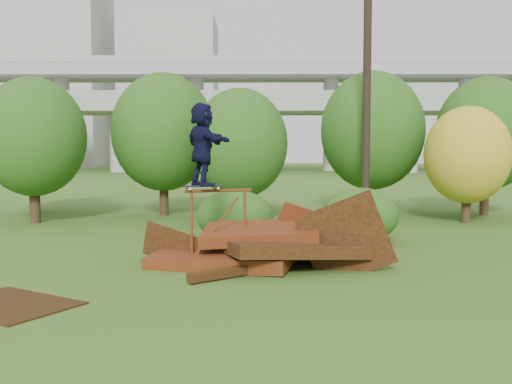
{
  "coord_description": "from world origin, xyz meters",
  "views": [
    {
      "loc": [
        -0.76,
        -10.77,
        2.49
      ],
      "look_at": [
        -0.8,
        2.0,
        1.6
      ],
      "focal_mm": 40.0,
      "sensor_mm": 36.0,
      "label": 1
    }
  ],
  "objects_px": {
    "scrap_pile": "(262,247)",
    "flat_plate": "(8,304)",
    "skater": "(202,144)",
    "utility_pole": "(367,74)"
  },
  "relations": [
    {
      "from": "scrap_pile",
      "to": "flat_plate",
      "type": "height_order",
      "value": "scrap_pile"
    },
    {
      "from": "scrap_pile",
      "to": "flat_plate",
      "type": "xyz_separation_m",
      "value": [
        -4.16,
        -3.28,
        -0.4
      ]
    },
    {
      "from": "scrap_pile",
      "to": "skater",
      "type": "xyz_separation_m",
      "value": [
        -1.29,
        0.0,
        2.26
      ]
    },
    {
      "from": "scrap_pile",
      "to": "skater",
      "type": "bearing_deg",
      "value": 179.82
    },
    {
      "from": "scrap_pile",
      "to": "flat_plate",
      "type": "bearing_deg",
      "value": -141.74
    },
    {
      "from": "flat_plate",
      "to": "utility_pole",
      "type": "height_order",
      "value": "utility_pole"
    },
    {
      "from": "skater",
      "to": "flat_plate",
      "type": "distance_m",
      "value": 5.1
    },
    {
      "from": "skater",
      "to": "utility_pole",
      "type": "xyz_separation_m",
      "value": [
        4.98,
        7.55,
        2.53
      ]
    },
    {
      "from": "flat_plate",
      "to": "utility_pole",
      "type": "distance_m",
      "value": 14.35
    },
    {
      "from": "skater",
      "to": "flat_plate",
      "type": "height_order",
      "value": "skater"
    }
  ]
}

